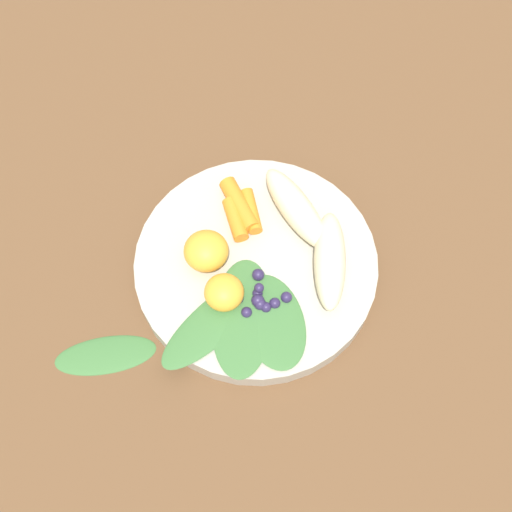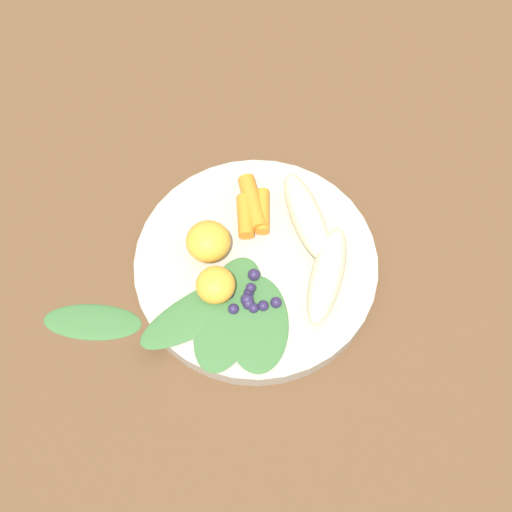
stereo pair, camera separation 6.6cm
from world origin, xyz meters
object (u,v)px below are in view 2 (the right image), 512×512
banana_peeled_left (306,216)px  banana_peeled_right (327,275)px  bowl (256,265)px  kale_leaf_stray (92,321)px  orange_segment_near (216,285)px

banana_peeled_left → banana_peeled_right: same height
bowl → banana_peeled_left: banana_peeled_left is taller
bowl → kale_leaf_stray: size_ratio=2.50×
orange_segment_near → kale_leaf_stray: size_ratio=0.39×
bowl → kale_leaf_stray: bowl is taller
banana_peeled_left → banana_peeled_right: 0.07m
banana_peeled_left → kale_leaf_stray: size_ratio=1.08×
banana_peeled_right → orange_segment_near: size_ratio=2.76×
bowl → orange_segment_near: bearing=84.4°
banana_peeled_left → kale_leaf_stray: banana_peeled_left is taller
banana_peeled_left → banana_peeled_right: size_ratio=1.00×
orange_segment_near → kale_leaf_stray: orange_segment_near is taller
bowl → kale_leaf_stray: bearing=63.1°
orange_segment_near → bowl: bearing=-95.6°
banana_peeled_right → kale_leaf_stray: bearing=114.1°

